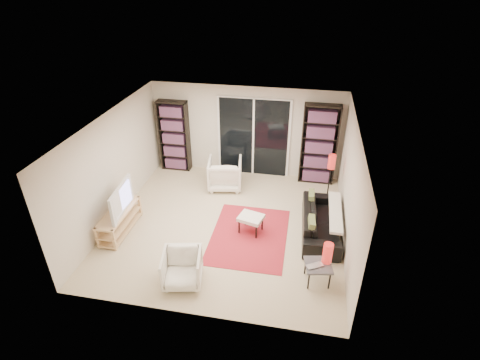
% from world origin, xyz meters
% --- Properties ---
extents(floor, '(5.00, 5.00, 0.00)m').
position_xyz_m(floor, '(0.00, 0.00, 0.00)').
color(floor, beige).
rests_on(floor, ground).
extents(wall_back, '(5.00, 0.02, 2.40)m').
position_xyz_m(wall_back, '(0.00, 2.50, 1.20)').
color(wall_back, beige).
rests_on(wall_back, ground).
extents(wall_front, '(5.00, 0.02, 2.40)m').
position_xyz_m(wall_front, '(0.00, -2.50, 1.20)').
color(wall_front, beige).
rests_on(wall_front, ground).
extents(wall_left, '(0.02, 5.00, 2.40)m').
position_xyz_m(wall_left, '(-2.50, 0.00, 1.20)').
color(wall_left, beige).
rests_on(wall_left, ground).
extents(wall_right, '(0.02, 5.00, 2.40)m').
position_xyz_m(wall_right, '(2.50, 0.00, 1.20)').
color(wall_right, beige).
rests_on(wall_right, ground).
extents(ceiling, '(5.00, 5.00, 0.02)m').
position_xyz_m(ceiling, '(0.00, 0.00, 2.40)').
color(ceiling, white).
rests_on(ceiling, wall_back).
extents(sliding_door, '(1.92, 0.08, 2.16)m').
position_xyz_m(sliding_door, '(0.20, 2.46, 1.05)').
color(sliding_door, white).
rests_on(sliding_door, ground).
extents(bookshelf_left, '(0.80, 0.30, 1.95)m').
position_xyz_m(bookshelf_left, '(-1.95, 2.33, 0.98)').
color(bookshelf_left, black).
rests_on(bookshelf_left, ground).
extents(bookshelf_right, '(0.90, 0.30, 2.10)m').
position_xyz_m(bookshelf_right, '(1.90, 2.33, 1.05)').
color(bookshelf_right, black).
rests_on(bookshelf_right, ground).
extents(tv_stand, '(0.42, 1.32, 0.50)m').
position_xyz_m(tv_stand, '(-2.19, -0.63, 0.26)').
color(tv_stand, '#E8C287').
rests_on(tv_stand, floor).
extents(tv, '(0.24, 1.09, 0.63)m').
position_xyz_m(tv, '(-2.17, -0.63, 0.81)').
color(tv, black).
rests_on(tv, tv_stand).
extents(rug, '(1.59, 2.14, 0.01)m').
position_xyz_m(rug, '(0.56, -0.30, 0.01)').
color(rug, '#A71F2B').
rests_on(rug, floor).
extents(sofa, '(0.83, 1.96, 0.56)m').
position_xyz_m(sofa, '(2.03, 0.12, 0.28)').
color(sofa, black).
rests_on(sofa, floor).
extents(armchair_back, '(0.95, 0.97, 0.77)m').
position_xyz_m(armchair_back, '(-0.39, 1.59, 0.39)').
color(armchair_back, silver).
rests_on(armchair_back, floor).
extents(armchair_front, '(0.81, 0.82, 0.64)m').
position_xyz_m(armchair_front, '(-0.40, -1.82, 0.32)').
color(armchair_front, silver).
rests_on(armchair_front, floor).
extents(ottoman, '(0.58, 0.52, 0.40)m').
position_xyz_m(ottoman, '(0.57, -0.14, 0.34)').
color(ottoman, silver).
rests_on(ottoman, floor).
extents(side_table, '(0.54, 0.54, 0.40)m').
position_xyz_m(side_table, '(1.98, -1.36, 0.35)').
color(side_table, '#48484D').
rests_on(side_table, floor).
extents(laptop, '(0.37, 0.33, 0.02)m').
position_xyz_m(laptop, '(1.94, -1.45, 0.41)').
color(laptop, silver).
rests_on(laptop, side_table).
extents(table_lamp, '(0.17, 0.17, 0.39)m').
position_xyz_m(table_lamp, '(2.12, -1.25, 0.60)').
color(table_lamp, red).
rests_on(table_lamp, side_table).
extents(floor_lamp, '(0.19, 0.19, 1.26)m').
position_xyz_m(floor_lamp, '(2.19, 1.37, 0.95)').
color(floor_lamp, black).
rests_on(floor_lamp, floor).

